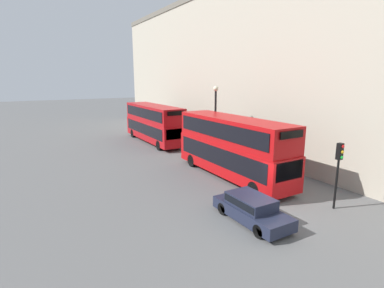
% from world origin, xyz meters
% --- Properties ---
extents(ground_plane, '(200.00, 200.00, 0.00)m').
position_xyz_m(ground_plane, '(0.00, 0.00, 0.00)').
color(ground_plane, '#5B5B5B').
extents(building_facade, '(1.10, 80.00, 16.16)m').
position_xyz_m(building_facade, '(7.00, 0.00, 8.39)').
color(building_facade, '#B2A893').
rests_on(building_facade, ground).
extents(bus_leading, '(2.59, 10.77, 4.39)m').
position_xyz_m(bus_leading, '(1.60, 5.81, 2.42)').
color(bus_leading, '#B20C0F').
rests_on(bus_leading, ground).
extents(bus_second_in_queue, '(2.59, 11.08, 4.18)m').
position_xyz_m(bus_second_in_queue, '(1.60, 20.14, 2.31)').
color(bus_second_in_queue, '#A80F14').
rests_on(bus_second_in_queue, ground).
extents(car_dark_sedan, '(1.76, 4.36, 1.33)m').
position_xyz_m(car_dark_sedan, '(-1.80, -0.26, 0.71)').
color(car_dark_sedan, '#1E2338').
rests_on(car_dark_sedan, ground).
extents(traffic_light, '(0.30, 0.36, 3.73)m').
position_xyz_m(traffic_light, '(3.21, -1.45, 2.69)').
color(traffic_light, black).
rests_on(traffic_light, ground).
extents(street_lamp, '(0.44, 0.44, 6.47)m').
position_xyz_m(street_lamp, '(3.27, 10.40, 4.00)').
color(street_lamp, black).
rests_on(street_lamp, ground).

